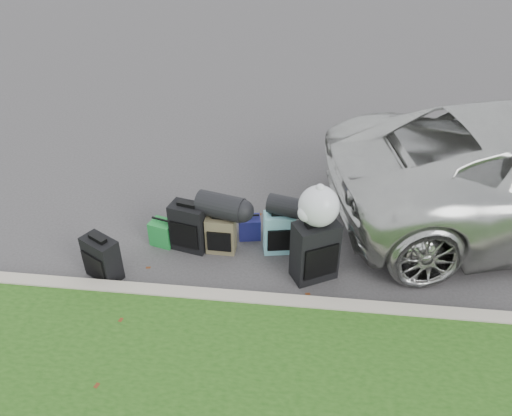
# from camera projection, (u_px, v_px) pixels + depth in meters

# --- Properties ---
(ground) EXTENTS (120.00, 120.00, 0.00)m
(ground) POSITION_uv_depth(u_px,v_px,m) (262.00, 252.00, 6.55)
(ground) COLOR #383535
(ground) RESTS_ON ground
(curb) EXTENTS (120.00, 0.18, 0.15)m
(curb) POSITION_uv_depth(u_px,v_px,m) (253.00, 301.00, 5.68)
(curb) COLOR #9E937F
(curb) RESTS_ON ground
(suitcase_small_black) EXTENTS (0.51, 0.43, 0.55)m
(suitcase_small_black) POSITION_uv_depth(u_px,v_px,m) (102.00, 258.00, 6.00)
(suitcase_small_black) COLOR black
(suitcase_small_black) RESTS_ON ground
(suitcase_large_black_left) EXTENTS (0.51, 0.37, 0.66)m
(suitcase_large_black_left) POSITION_uv_depth(u_px,v_px,m) (189.00, 227.00, 6.45)
(suitcase_large_black_left) COLOR black
(suitcase_large_black_left) RESTS_ON ground
(suitcase_olive) EXTENTS (0.38, 0.24, 0.51)m
(suitcase_olive) POSITION_uv_depth(u_px,v_px,m) (221.00, 234.00, 6.44)
(suitcase_olive) COLOR #47402B
(suitcase_olive) RESTS_ON ground
(suitcase_teal) EXTENTS (0.43, 0.30, 0.56)m
(suitcase_teal) POSITION_uv_depth(u_px,v_px,m) (279.00, 233.00, 6.42)
(suitcase_teal) COLOR #60A2B0
(suitcase_teal) RESTS_ON ground
(suitcase_large_black_right) EXTENTS (0.61, 0.52, 0.78)m
(suitcase_large_black_right) POSITION_uv_depth(u_px,v_px,m) (315.00, 251.00, 5.94)
(suitcase_large_black_right) COLOR black
(suitcase_large_black_right) RESTS_ON ground
(tote_green) EXTENTS (0.36, 0.31, 0.34)m
(tote_green) POSITION_uv_depth(u_px,v_px,m) (163.00, 233.00, 6.61)
(tote_green) COLOR #1B7D31
(tote_green) RESTS_ON ground
(tote_navy) EXTENTS (0.32, 0.28, 0.31)m
(tote_navy) POSITION_uv_depth(u_px,v_px,m) (250.00, 227.00, 6.74)
(tote_navy) COLOR navy
(tote_navy) RESTS_ON ground
(duffel_left) EXTENTS (0.65, 0.46, 0.32)m
(duffel_left) POSITION_uv_depth(u_px,v_px,m) (221.00, 206.00, 6.23)
(duffel_left) COLOR black
(duffel_left) RESTS_ON suitcase_olive
(duffel_right) EXTENTS (0.51, 0.36, 0.25)m
(duffel_right) POSITION_uv_depth(u_px,v_px,m) (286.00, 206.00, 6.19)
(duffel_right) COLOR black
(duffel_right) RESTS_ON suitcase_teal
(trash_bag) EXTENTS (0.47, 0.47, 0.47)m
(trash_bag) POSITION_uv_depth(u_px,v_px,m) (319.00, 206.00, 5.62)
(trash_bag) COLOR silver
(trash_bag) RESTS_ON suitcase_large_black_right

